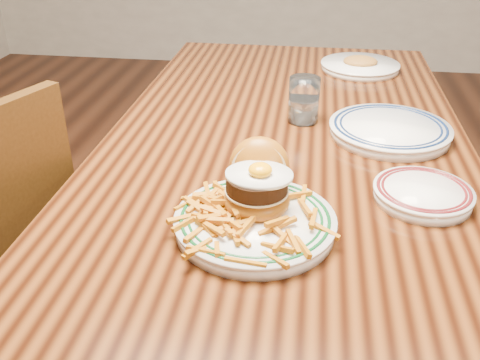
# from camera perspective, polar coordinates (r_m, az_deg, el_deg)

# --- Properties ---
(table) EXTENTS (0.85, 1.60, 0.75)m
(table) POSITION_cam_1_polar(r_m,az_deg,el_deg) (1.31, 4.79, 1.03)
(table) COLOR black
(table) RESTS_ON floor
(main_plate) EXTENTS (0.28, 0.29, 0.13)m
(main_plate) POSITION_cam_1_polar(r_m,az_deg,el_deg) (0.92, 1.70, -2.91)
(main_plate) COLOR white
(main_plate) RESTS_ON table
(side_plate) EXTENTS (0.18, 0.18, 0.03)m
(side_plate) POSITION_cam_1_polar(r_m,az_deg,el_deg) (1.06, 18.93, -1.32)
(side_plate) COLOR white
(side_plate) RESTS_ON table
(rear_plate) EXTENTS (0.28, 0.28, 0.03)m
(rear_plate) POSITION_cam_1_polar(r_m,az_deg,el_deg) (1.31, 15.68, 5.23)
(rear_plate) COLOR white
(rear_plate) RESTS_ON table
(water_glass) EXTENTS (0.08, 0.08, 0.11)m
(water_glass) POSITION_cam_1_polar(r_m,az_deg,el_deg) (1.34, 6.81, 8.20)
(water_glass) COLOR white
(water_glass) RESTS_ON table
(far_plate) EXTENTS (0.25, 0.25, 0.04)m
(far_plate) POSITION_cam_1_polar(r_m,az_deg,el_deg) (1.78, 12.68, 11.82)
(far_plate) COLOR white
(far_plate) RESTS_ON table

